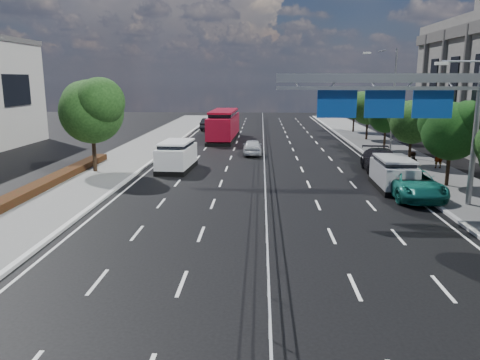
{
  "coord_description": "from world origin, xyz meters",
  "views": [
    {
      "loc": [
        -0.26,
        -14.12,
        6.55
      ],
      "look_at": [
        -1.12,
        5.03,
        2.4
      ],
      "focal_mm": 35.0,
      "sensor_mm": 36.0,
      "label": 1
    }
  ],
  "objects_px": {
    "silver_minivan": "(393,174)",
    "parked_car_teal": "(412,183)",
    "red_bus": "(224,124)",
    "pedestrian_a": "(439,156)",
    "near_car_silver": "(252,147)",
    "near_car_dark": "(210,124)",
    "pedestrian_b": "(412,165)",
    "parked_car_dark": "(381,161)",
    "overhead_gantry": "(400,98)",
    "white_minivan": "(177,156)"
  },
  "relations": [
    {
      "from": "silver_minivan",
      "to": "parked_car_teal",
      "type": "relative_size",
      "value": 0.83
    },
    {
      "from": "red_bus",
      "to": "pedestrian_a",
      "type": "xyz_separation_m",
      "value": [
        17.06,
        -16.66,
        -0.65
      ]
    },
    {
      "from": "near_car_silver",
      "to": "near_car_dark",
      "type": "distance_m",
      "value": 21.2
    },
    {
      "from": "pedestrian_b",
      "to": "parked_car_dark",
      "type": "bearing_deg",
      "value": -52.53
    },
    {
      "from": "red_bus",
      "to": "silver_minivan",
      "type": "distance_m",
      "value": 25.89
    },
    {
      "from": "red_bus",
      "to": "near_car_silver",
      "type": "xyz_separation_m",
      "value": [
        3.32,
        -10.08,
        -1.0
      ]
    },
    {
      "from": "pedestrian_a",
      "to": "pedestrian_b",
      "type": "bearing_deg",
      "value": 44.09
    },
    {
      "from": "silver_minivan",
      "to": "parked_car_dark",
      "type": "bearing_deg",
      "value": 85.35
    },
    {
      "from": "silver_minivan",
      "to": "pedestrian_b",
      "type": "bearing_deg",
      "value": 53.59
    },
    {
      "from": "pedestrian_b",
      "to": "pedestrian_a",
      "type": "bearing_deg",
      "value": -117.77
    },
    {
      "from": "parked_car_teal",
      "to": "parked_car_dark",
      "type": "xyz_separation_m",
      "value": [
        0.02,
        7.0,
        0.04
      ]
    },
    {
      "from": "silver_minivan",
      "to": "pedestrian_b",
      "type": "relative_size",
      "value": 2.61
    },
    {
      "from": "near_car_silver",
      "to": "pedestrian_b",
      "type": "xyz_separation_m",
      "value": [
        10.6,
        -10.44,
        0.35
      ]
    },
    {
      "from": "parked_car_teal",
      "to": "silver_minivan",
      "type": "bearing_deg",
      "value": 102.25
    },
    {
      "from": "overhead_gantry",
      "to": "red_bus",
      "type": "height_order",
      "value": "overhead_gantry"
    },
    {
      "from": "parked_car_teal",
      "to": "pedestrian_b",
      "type": "height_order",
      "value": "pedestrian_b"
    },
    {
      "from": "near_car_silver",
      "to": "silver_minivan",
      "type": "relative_size",
      "value": 0.86
    },
    {
      "from": "white_minivan",
      "to": "pedestrian_b",
      "type": "height_order",
      "value": "white_minivan"
    },
    {
      "from": "red_bus",
      "to": "pedestrian_b",
      "type": "xyz_separation_m",
      "value": [
        13.92,
        -20.52,
        -0.65
      ]
    },
    {
      "from": "near_car_silver",
      "to": "parked_car_dark",
      "type": "xyz_separation_m",
      "value": [
        9.3,
        -7.79,
        0.14
      ]
    },
    {
      "from": "white_minivan",
      "to": "silver_minivan",
      "type": "bearing_deg",
      "value": -17.2
    },
    {
      "from": "parked_car_teal",
      "to": "pedestrian_b",
      "type": "relative_size",
      "value": 3.15
    },
    {
      "from": "white_minivan",
      "to": "near_car_silver",
      "type": "relative_size",
      "value": 1.26
    },
    {
      "from": "parked_car_teal",
      "to": "near_car_silver",
      "type": "bearing_deg",
      "value": 120.36
    },
    {
      "from": "overhead_gantry",
      "to": "pedestrian_a",
      "type": "bearing_deg",
      "value": 59.47
    },
    {
      "from": "white_minivan",
      "to": "red_bus",
      "type": "distance_m",
      "value": 17.65
    },
    {
      "from": "overhead_gantry",
      "to": "pedestrian_a",
      "type": "height_order",
      "value": "overhead_gantry"
    },
    {
      "from": "white_minivan",
      "to": "parked_car_dark",
      "type": "bearing_deg",
      "value": 2.1
    },
    {
      "from": "overhead_gantry",
      "to": "parked_car_dark",
      "type": "relative_size",
      "value": 1.8
    },
    {
      "from": "silver_minivan",
      "to": "pedestrian_b",
      "type": "height_order",
      "value": "pedestrian_b"
    },
    {
      "from": "white_minivan",
      "to": "parked_car_teal",
      "type": "xyz_separation_m",
      "value": [
        14.68,
        -7.36,
        -0.27
      ]
    },
    {
      "from": "near_car_dark",
      "to": "parked_car_teal",
      "type": "height_order",
      "value": "parked_car_teal"
    },
    {
      "from": "near_car_dark",
      "to": "near_car_silver",
      "type": "bearing_deg",
      "value": 113.05
    },
    {
      "from": "overhead_gantry",
      "to": "near_car_silver",
      "type": "xyz_separation_m",
      "value": [
        -7.74,
        16.74,
        -4.92
      ]
    },
    {
      "from": "pedestrian_a",
      "to": "near_car_dark",
      "type": "bearing_deg",
      "value": -60.62
    },
    {
      "from": "parked_car_dark",
      "to": "near_car_silver",
      "type": "bearing_deg",
      "value": 143.75
    },
    {
      "from": "overhead_gantry",
      "to": "near_car_dark",
      "type": "bearing_deg",
      "value": 110.31
    },
    {
      "from": "near_car_dark",
      "to": "silver_minivan",
      "type": "distance_m",
      "value": 36.27
    },
    {
      "from": "silver_minivan",
      "to": "parked_car_teal",
      "type": "distance_m",
      "value": 2.07
    },
    {
      "from": "pedestrian_a",
      "to": "near_car_silver",
      "type": "bearing_deg",
      "value": -32.43
    },
    {
      "from": "parked_car_teal",
      "to": "pedestrian_a",
      "type": "xyz_separation_m",
      "value": [
        4.45,
        8.21,
        0.26
      ]
    },
    {
      "from": "near_car_silver",
      "to": "near_car_dark",
      "type": "bearing_deg",
      "value": -75.16
    },
    {
      "from": "white_minivan",
      "to": "red_bus",
      "type": "bearing_deg",
      "value": 86.74
    },
    {
      "from": "red_bus",
      "to": "pedestrian_b",
      "type": "relative_size",
      "value": 6.1
    },
    {
      "from": "red_bus",
      "to": "silver_minivan",
      "type": "relative_size",
      "value": 2.34
    },
    {
      "from": "parked_car_dark",
      "to": "pedestrian_b",
      "type": "xyz_separation_m",
      "value": [
        1.3,
        -2.64,
        0.21
      ]
    },
    {
      "from": "parked_car_teal",
      "to": "pedestrian_a",
      "type": "distance_m",
      "value": 9.35
    },
    {
      "from": "near_car_dark",
      "to": "pedestrian_b",
      "type": "distance_m",
      "value": 34.96
    },
    {
      "from": "white_minivan",
      "to": "pedestrian_a",
      "type": "bearing_deg",
      "value": 6.06
    },
    {
      "from": "overhead_gantry",
      "to": "pedestrian_a",
      "type": "distance_m",
      "value": 12.65
    }
  ]
}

